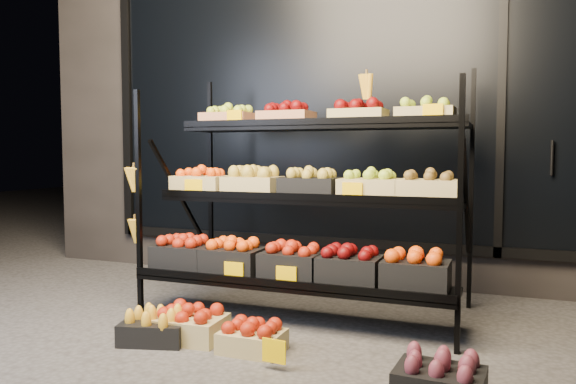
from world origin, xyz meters
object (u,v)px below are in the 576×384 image
at_px(floor_crate_left, 189,324).
at_px(floor_crate_midright, 252,337).
at_px(display_rack, 303,197).
at_px(floor_crate_midleft, 155,327).

xyz_separation_m(floor_crate_left, floor_crate_midright, (0.43, -0.05, -0.01)).
height_order(display_rack, floor_crate_left, display_rack).
bearing_deg(floor_crate_left, floor_crate_midright, -9.45).
relative_size(display_rack, floor_crate_midright, 6.44).
xyz_separation_m(floor_crate_midleft, floor_crate_midright, (0.59, 0.06, -0.00)).
distance_m(display_rack, floor_crate_midright, 1.06).
height_order(display_rack, floor_crate_midleft, display_rack).
relative_size(display_rack, floor_crate_midleft, 5.14).
height_order(floor_crate_left, floor_crate_midright, floor_crate_left).
bearing_deg(floor_crate_midright, floor_crate_left, 173.88).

